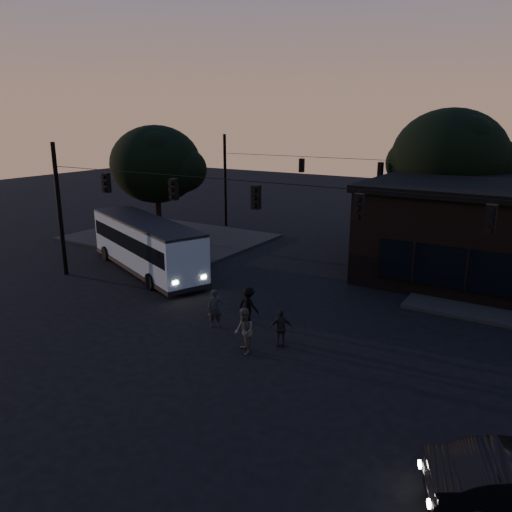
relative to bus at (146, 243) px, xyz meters
The scene contains 11 objects.
ground 11.91m from the bus, 36.46° to the right, with size 120.00×120.00×0.00m, color black.
sidewalk_far_left 8.49m from the bus, 122.88° to the left, with size 14.00×10.00×0.15m, color black.
tree_behind 20.65m from the bus, 48.05° to the left, with size 7.60×7.60×9.43m.
tree_left 8.44m from the bus, 127.03° to the left, with size 6.40×6.40×8.30m.
signal_rig_near 10.31m from the bus, 17.59° to the right, with size 26.24×0.30×7.50m.
signal_rig_far 16.28m from the bus, 53.90° to the left, with size 26.24×0.30×7.50m.
bus is the anchor object (origin of this frame).
pedestrian_a 9.53m from the bus, 28.44° to the right, with size 0.61×0.40×1.68m, color black.
pedestrian_b 12.33m from the bus, 28.82° to the right, with size 0.88×0.68×1.80m, color #3D3B38.
pedestrian_c 12.64m from the bus, 21.90° to the right, with size 0.91×0.38×1.56m, color black.
pedestrian_d 9.90m from the bus, 19.59° to the right, with size 1.05×0.60×1.63m, color black.
Camera 1 is at (10.98, -13.56, 8.74)m, focal length 35.00 mm.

